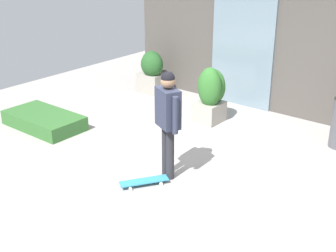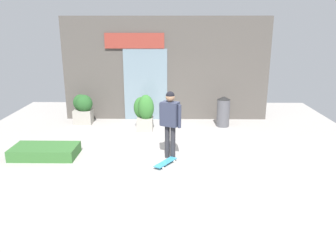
{
  "view_description": "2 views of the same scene",
  "coord_description": "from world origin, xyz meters",
  "px_view_note": "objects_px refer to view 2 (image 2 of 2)",
  "views": [
    {
      "loc": [
        4.4,
        -5.75,
        3.64
      ],
      "look_at": [
        0.13,
        -0.46,
        0.85
      ],
      "focal_mm": 49.81,
      "sensor_mm": 36.0,
      "label": 1
    },
    {
      "loc": [
        0.25,
        -8.75,
        3.34
      ],
      "look_at": [
        0.13,
        -0.46,
        0.85
      ],
      "focal_mm": 36.26,
      "sensor_mm": 36.0,
      "label": 2
    }
  ],
  "objects_px": {
    "skateboarder": "(170,118)",
    "planter_box_left": "(144,111)",
    "planter_box_right": "(83,107)",
    "skateboard": "(165,162)",
    "trash_bin": "(223,111)"
  },
  "relations": [
    {
      "from": "planter_box_left",
      "to": "planter_box_right",
      "type": "distance_m",
      "value": 2.3
    },
    {
      "from": "skateboarder",
      "to": "planter_box_left",
      "type": "bearing_deg",
      "value": -135.36
    },
    {
      "from": "skateboard",
      "to": "planter_box_left",
      "type": "distance_m",
      "value": 3.07
    },
    {
      "from": "skateboarder",
      "to": "planter_box_left",
      "type": "relative_size",
      "value": 1.47
    },
    {
      "from": "planter_box_right",
      "to": "planter_box_left",
      "type": "bearing_deg",
      "value": -17.42
    },
    {
      "from": "skateboarder",
      "to": "planter_box_left",
      "type": "height_order",
      "value": "skateboarder"
    },
    {
      "from": "trash_bin",
      "to": "planter_box_left",
      "type": "bearing_deg",
      "value": -170.54
    },
    {
      "from": "skateboarder",
      "to": "planter_box_right",
      "type": "bearing_deg",
      "value": -110.46
    },
    {
      "from": "trash_bin",
      "to": "planter_box_right",
      "type": "bearing_deg",
      "value": 177.03
    },
    {
      "from": "skateboard",
      "to": "trash_bin",
      "type": "bearing_deg",
      "value": -176.54
    },
    {
      "from": "planter_box_left",
      "to": "skateboard",
      "type": "bearing_deg",
      "value": -75.66
    },
    {
      "from": "planter_box_left",
      "to": "planter_box_right",
      "type": "xyz_separation_m",
      "value": [
        -2.19,
        0.69,
        -0.05
      ]
    },
    {
      "from": "planter_box_left",
      "to": "planter_box_right",
      "type": "height_order",
      "value": "planter_box_left"
    },
    {
      "from": "planter_box_left",
      "to": "planter_box_right",
      "type": "relative_size",
      "value": 1.15
    },
    {
      "from": "skateboarder",
      "to": "planter_box_right",
      "type": "height_order",
      "value": "skateboarder"
    }
  ]
}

